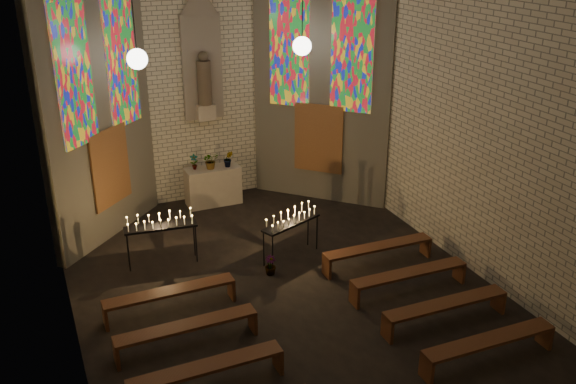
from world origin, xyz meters
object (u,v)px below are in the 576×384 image
object	(u,v)px
altar	(213,186)
votive_stand_right	(291,219)
votive_stand_left	(160,223)
aisle_flower_pot	(270,265)

from	to	relation	value
altar	votive_stand_right	size ratio (longest dim) A/B	0.94
votive_stand_left	altar	bearing A→B (deg)	59.60
votive_stand_left	votive_stand_right	distance (m)	2.79
votive_stand_right	votive_stand_left	bearing A→B (deg)	140.43
altar	aisle_flower_pot	xyz separation A→B (m)	(-0.00, -4.01, -0.29)
altar	votive_stand_left	world-z (taller)	votive_stand_left
aisle_flower_pot	votive_stand_left	size ratio (longest dim) A/B	0.27
aisle_flower_pot	votive_stand_right	xyz separation A→B (m)	(0.70, 0.51, 0.72)
aisle_flower_pot	votive_stand_left	distance (m)	2.51
altar	votive_stand_left	size ratio (longest dim) A/B	0.90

